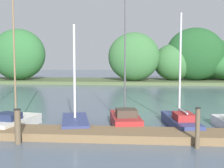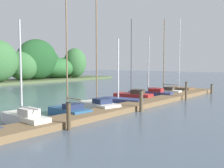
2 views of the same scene
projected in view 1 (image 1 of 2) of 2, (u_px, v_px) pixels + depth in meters
The scene contains 8 objects.
dock_pier at pixel (33, 133), 13.84m from camera, with size 29.84×1.80×0.35m.
far_shore at pixel (151, 61), 41.80m from camera, with size 57.64×8.22×7.54m.
sailboat_4 at pixel (14, 120), 15.47m from camera, with size 2.01×3.67×8.24m.
sailboat_5 at pixel (75, 121), 15.67m from camera, with size 2.03×3.86×5.24m.
sailboat_6 at pixel (125, 118), 15.92m from camera, with size 1.88×3.66×7.15m.
sailboat_7 at pixel (180, 120), 15.58m from camera, with size 1.70×4.52×5.82m.
mooring_piling_2 at pixel (18, 126), 12.57m from camera, with size 0.29×0.29×1.47m.
mooring_piling_3 at pixel (198, 128), 11.93m from camera, with size 0.21×0.21×1.63m.
Camera 1 is at (4.79, -2.59, 3.61)m, focal length 48.80 mm.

